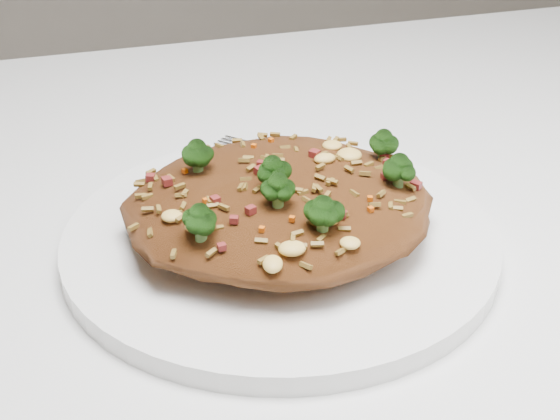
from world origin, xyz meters
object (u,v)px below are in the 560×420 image
Objects in this scene: plate at (280,238)px; dining_table at (343,291)px; fried_rice at (281,193)px; fork at (315,165)px.

dining_table is at bearing 37.68° from plate.
plate reaches higher than dining_table.
fried_rice reaches higher than plate.
dining_table is 5.88× the size of fried_rice.
dining_table is 0.11m from fork.
fried_rice is (0.00, -0.00, 0.03)m from plate.
fried_rice is 0.10m from fork.
plate is 0.10m from fork.
fried_rice is (-0.07, -0.06, 0.13)m from dining_table.
dining_table is 4.12× the size of plate.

